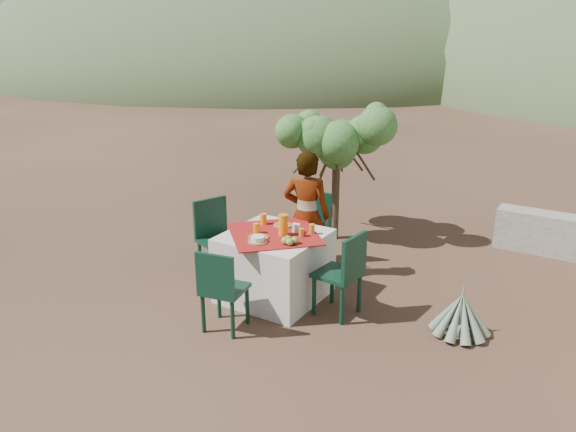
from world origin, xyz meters
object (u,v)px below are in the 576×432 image
object	(u,v)px
chair_right	(344,271)
agave	(461,314)
juice_pitcher	(283,225)
chair_near	(221,287)
person	(307,216)
chair_far	(311,226)
table	(274,265)
chair_left	(216,235)
shrub_tree	(342,145)

from	to	relation	value
chair_right	agave	world-z (taller)	chair_right
chair_right	juice_pitcher	xyz separation A→B (m)	(-0.74, 0.00, 0.36)
chair_near	person	bearing A→B (deg)	-102.09
chair_far	juice_pitcher	bearing A→B (deg)	-83.66
table	chair_far	size ratio (longest dim) A/B	1.38
chair_far	chair_left	bearing A→B (deg)	-137.73
chair_left	person	distance (m)	1.12
chair_left	juice_pitcher	world-z (taller)	juice_pitcher
person	juice_pitcher	xyz separation A→B (m)	(0.08, -0.64, 0.09)
agave	person	bearing A→B (deg)	169.15
chair_far	person	xyz separation A→B (m)	(0.13, -0.35, 0.26)
person	juice_pitcher	world-z (taller)	person
chair_far	chair_right	size ratio (longest dim) A/B	1.02
table	chair_near	size ratio (longest dim) A/B	1.49
shrub_tree	agave	xyz separation A→B (m)	(2.22, -1.77, -1.14)
chair_far	chair_right	xyz separation A→B (m)	(0.95, -1.00, -0.01)
table	chair_right	xyz separation A→B (m)	(0.86, 0.00, 0.13)
table	chair_near	xyz separation A→B (m)	(-0.03, -0.92, 0.11)
chair_left	agave	world-z (taller)	chair_left
chair_right	shrub_tree	distance (m)	2.45
chair_near	person	xyz separation A→B (m)	(0.07, 1.57, 0.30)
chair_far	chair_near	world-z (taller)	chair_far
chair_far	juice_pitcher	world-z (taller)	juice_pitcher
table	chair_right	world-z (taller)	chair_right
shrub_tree	person	bearing A→B (deg)	-80.11
chair_left	chair_right	distance (m)	1.77
chair_left	agave	xyz separation A→B (m)	(2.92, 0.16, -0.32)
table	chair_near	world-z (taller)	chair_near
table	agave	world-z (taller)	table
chair_far	shrub_tree	distance (m)	1.34
shrub_tree	agave	bearing A→B (deg)	-38.63
chair_near	agave	xyz separation A→B (m)	(2.04, 1.19, -0.27)
shrub_tree	chair_left	bearing A→B (deg)	-109.87
agave	juice_pitcher	distance (m)	2.03
chair_far	agave	distance (m)	2.25
chair_near	chair_far	bearing A→B (deg)	-97.87
chair_near	shrub_tree	xyz separation A→B (m)	(-0.18, 2.97, 0.87)
chair_right	agave	distance (m)	1.23
table	chair_left	xyz separation A→B (m)	(-0.90, 0.11, 0.15)
person	chair_right	bearing A→B (deg)	127.87
chair_far	chair_left	xyz separation A→B (m)	(-0.82, -0.89, 0.01)
table	chair_right	bearing A→B (deg)	0.16
chair_near	shrub_tree	bearing A→B (deg)	-96.27
chair_right	shrub_tree	xyz separation A→B (m)	(-1.06, 2.04, 0.84)
agave	chair_left	bearing A→B (deg)	-176.77
table	chair_right	size ratio (longest dim) A/B	1.41
chair_near	person	distance (m)	1.60
chair_near	shrub_tree	world-z (taller)	shrub_tree
table	chair_far	distance (m)	1.01
chair_left	shrub_tree	world-z (taller)	shrub_tree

